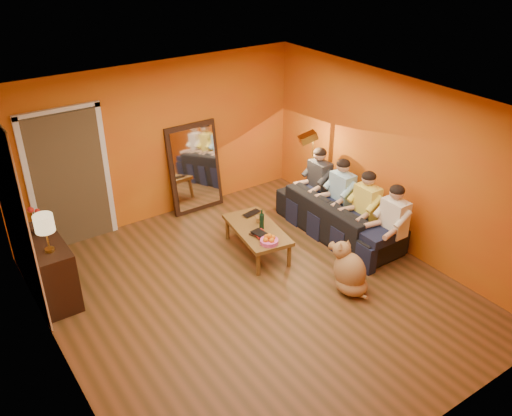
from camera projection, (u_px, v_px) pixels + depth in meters
room_shell at (239, 199)px, 6.98m from camera, size 5.00×5.50×2.60m
white_accent at (12, 209)px, 6.74m from camera, size 0.02×1.90×2.58m
doorway_recess at (67, 177)px, 8.13m from camera, size 1.06×0.30×2.10m
door_jamb_left at (30, 190)px, 7.76m from camera, size 0.08×0.06×2.20m
door_jamb_right at (106, 171)px, 8.33m from camera, size 0.08×0.06×2.20m
door_header at (57, 111)px, 7.53m from camera, size 1.22×0.06×0.08m
mirror_frame at (195, 168)px, 9.14m from camera, size 0.92×0.27×1.51m
mirror_glass at (196, 169)px, 9.12m from camera, size 0.78×0.21×1.35m
sideboard at (49, 268)px, 7.13m from camera, size 0.44×1.18×0.85m
table_lamp at (46, 234)px, 6.59m from camera, size 0.24×0.24×0.51m
sofa at (338, 215)px, 8.59m from camera, size 2.20×0.86×0.64m
coffee_table at (257, 240)px, 8.15m from camera, size 0.80×1.30×0.42m
floor_lamp at (312, 173)px, 9.05m from camera, size 0.36×0.33×1.44m
dog at (350, 268)px, 7.24m from camera, size 0.46×0.66×0.74m
person_far_left at (394, 223)px, 7.80m from camera, size 0.70×0.44×1.22m
person_mid_left at (366, 208)px, 8.19m from camera, size 0.70×0.44×1.22m
person_mid_right at (342, 195)px, 8.59m from camera, size 0.70×0.44×1.22m
person_far_right at (319, 182)px, 8.99m from camera, size 0.70×0.44×1.22m
fruit_bowl at (269, 238)px, 7.64m from camera, size 0.26×0.26×0.16m
wine_bottle at (262, 219)px, 7.97m from camera, size 0.07×0.07×0.31m
tumbler at (259, 220)px, 8.18m from camera, size 0.12×0.12×0.10m
laptop at (254, 214)px, 8.39m from camera, size 0.34×0.25×0.02m
book_lower at (255, 237)px, 7.82m from camera, size 0.23×0.26×0.02m
book_mid at (255, 235)px, 7.82m from camera, size 0.20×0.26×0.02m
book_upper at (255, 235)px, 7.79m from camera, size 0.18×0.23×0.02m
vase at (36, 225)px, 7.06m from camera, size 0.20×0.20×0.21m
flowers at (33, 211)px, 6.96m from camera, size 0.17×0.17×0.39m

